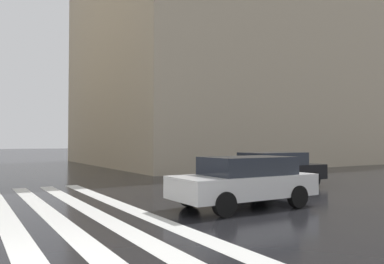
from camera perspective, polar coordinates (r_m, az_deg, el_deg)
haussmann_block_corner at (r=36.47m, az=7.09°, el=10.93°), size 19.35×26.86×19.82m
car_white at (r=10.69m, az=7.96°, el=-7.24°), size 1.85×4.10×1.41m
car_black at (r=15.58m, az=12.43°, el=-5.43°), size 1.85×4.10×1.41m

